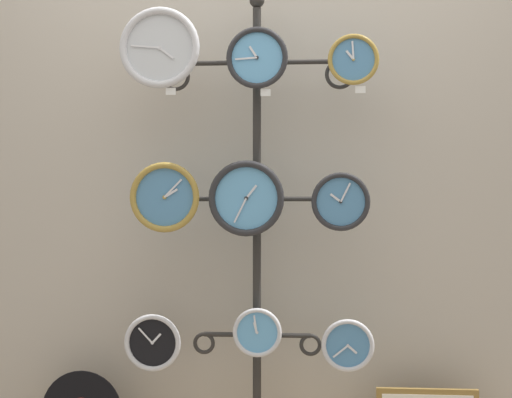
{
  "coord_description": "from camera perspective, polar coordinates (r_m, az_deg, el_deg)",
  "views": [
    {
      "loc": [
        0.22,
        -2.52,
        1.13
      ],
      "look_at": [
        0.0,
        0.36,
        1.11
      ],
      "focal_mm": 50.0,
      "sensor_mm": 36.0,
      "label": 1
    }
  ],
  "objects": [
    {
      "name": "price_tag_lower",
      "position": [
        2.86,
        8.35,
        8.66
      ],
      "size": [
        0.04,
        0.0,
        0.03
      ],
      "color": "white"
    },
    {
      "name": "clock_middle_right",
      "position": [
        2.82,
        6.79,
        -0.22
      ],
      "size": [
        0.23,
        0.04,
        0.23
      ],
      "color": "#4C84B2"
    },
    {
      "name": "price_tag_mid",
      "position": [
        2.86,
        0.77,
        8.51
      ],
      "size": [
        0.04,
        0.0,
        0.03
      ],
      "color": "white"
    },
    {
      "name": "clock_middle_center",
      "position": [
        2.85,
        -0.78,
        0.05
      ],
      "size": [
        0.31,
        0.04,
        0.31
      ],
      "color": "#60A8DB"
    },
    {
      "name": "clock_bottom_center",
      "position": [
        2.92,
        0.11,
        -10.61
      ],
      "size": [
        0.2,
        0.04,
        0.2
      ],
      "color": "#60A8DB"
    },
    {
      "name": "clock_top_left",
      "position": [
        2.93,
        -7.71,
        11.89
      ],
      "size": [
        0.33,
        0.04,
        0.33
      ],
      "color": "silver"
    },
    {
      "name": "shop_wall",
      "position": [
        3.11,
        0.3,
        5.43
      ],
      "size": [
        4.4,
        0.04,
        2.8
      ],
      "color": "#BCB2A3",
      "rests_on": "ground_plane"
    },
    {
      "name": "clock_top_right",
      "position": [
        2.88,
        7.79,
        10.98
      ],
      "size": [
        0.2,
        0.04,
        0.2
      ],
      "color": "#4C84B2"
    },
    {
      "name": "clock_middle_left",
      "position": [
        2.89,
        -7.31,
        0.14
      ],
      "size": [
        0.28,
        0.04,
        0.28
      ],
      "color": "#4C84B2"
    },
    {
      "name": "price_tag_upper",
      "position": [
        2.89,
        -6.84,
        8.55
      ],
      "size": [
        0.04,
        0.0,
        0.03
      ],
      "color": "white"
    },
    {
      "name": "clock_bottom_left",
      "position": [
        2.98,
        -8.26,
        -11.29
      ],
      "size": [
        0.23,
        0.04,
        0.23
      ],
      "color": "black"
    },
    {
      "name": "display_stand",
      "position": [
        2.98,
        0.08,
        -9.92
      ],
      "size": [
        0.8,
        0.44,
        1.96
      ],
      "color": "#282623",
      "rests_on": "ground_plane"
    },
    {
      "name": "clock_bottom_right",
      "position": [
        2.9,
        7.35,
        -11.52
      ],
      "size": [
        0.21,
        0.04,
        0.21
      ],
      "color": "#4C84B2"
    },
    {
      "name": "clock_top_center",
      "position": [
        2.89,
        0.09,
        11.22
      ],
      "size": [
        0.25,
        0.04,
        0.25
      ],
      "color": "#60A8DB"
    }
  ]
}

